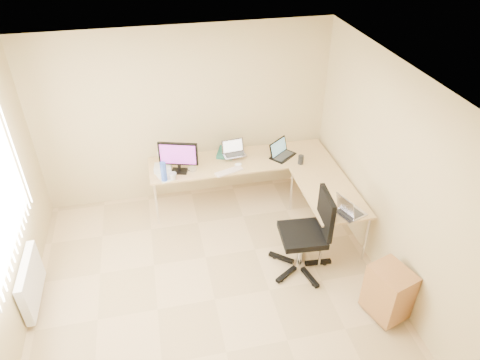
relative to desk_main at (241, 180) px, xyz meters
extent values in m
plane|color=tan|center=(-0.72, -1.85, -0.36)|extent=(4.50, 4.50, 0.00)
plane|color=white|center=(-0.72, -1.85, 2.24)|extent=(4.50, 4.50, 0.00)
plane|color=tan|center=(-0.72, 0.40, 0.93)|extent=(4.50, 0.00, 4.50)
plane|color=tan|center=(1.38, -1.85, 0.93)|extent=(0.00, 4.50, 4.50)
cube|color=tan|center=(0.00, 0.00, 0.00)|extent=(2.65, 0.70, 0.73)
cube|color=tan|center=(0.98, -1.00, 0.00)|extent=(0.70, 1.30, 0.73)
cube|color=black|center=(-0.90, -0.12, 0.60)|extent=(0.57, 0.33, 0.46)
cube|color=#1D584A|center=(-0.18, 0.20, 0.39)|extent=(0.33, 0.38, 0.05)
cube|color=#A09FB7|center=(-0.08, 0.06, 0.52)|extent=(0.35, 0.28, 0.21)
cube|color=black|center=(0.63, -0.04, 0.49)|extent=(0.47, 0.46, 0.24)
cube|color=beige|center=(-0.23, -0.28, 0.37)|extent=(0.42, 0.24, 0.02)
ellipsoid|color=white|center=(-0.07, -0.15, 0.38)|extent=(0.11, 0.07, 0.04)
imported|color=silver|center=(-1.01, -0.30, 0.42)|extent=(0.13, 0.13, 0.10)
cylinder|color=silver|center=(-0.72, -0.12, 0.38)|extent=(0.15, 0.15, 0.03)
cylinder|color=blue|center=(-1.13, -0.30, 0.51)|extent=(0.11, 0.11, 0.29)
cube|color=silver|center=(-1.11, -0.21, 0.37)|extent=(0.27, 0.33, 0.01)
cube|color=silver|center=(-1.13, -0.05, 0.41)|extent=(0.26, 0.21, 0.09)
cylinder|color=silver|center=(-1.09, 0.20, 0.48)|extent=(0.25, 0.25, 0.24)
cylinder|color=black|center=(0.82, -0.29, 0.43)|extent=(0.10, 0.10, 0.13)
cube|color=silver|center=(1.05, -1.51, 0.49)|extent=(0.44, 0.39, 0.24)
cube|color=black|center=(0.42, -1.56, 0.13)|extent=(0.73, 0.73, 1.13)
cube|color=#923F1E|center=(1.13, -2.46, -0.01)|extent=(0.48, 0.53, 0.62)
cube|color=white|center=(-2.75, -1.45, -0.02)|extent=(0.09, 0.80, 0.55)
camera|label=1|loc=(-1.18, -5.30, 3.75)|focal=32.81mm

